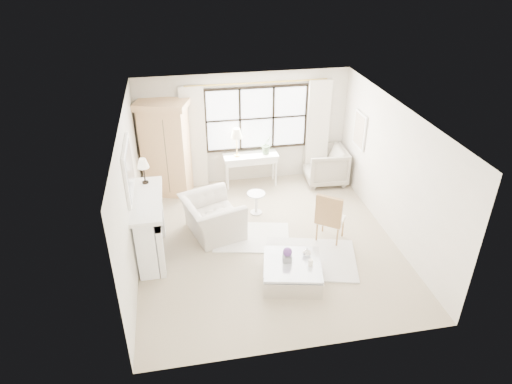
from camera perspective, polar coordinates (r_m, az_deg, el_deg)
The scene contains 32 objects.
floor at distance 9.22m, azimuth 1.38°, elevation -6.26°, with size 5.50×5.50×0.00m, color tan.
ceiling at distance 7.95m, azimuth 1.62°, elevation 9.73°, with size 5.50×5.50×0.00m, color white.
wall_back at distance 10.96m, azimuth -1.50°, elevation 7.89°, with size 5.00×5.00×0.00m, color beige.
wall_front at distance 6.30m, azimuth 6.74°, elevation -10.66°, with size 5.00×5.00×0.00m, color silver.
wall_left at distance 8.40m, azimuth -15.44°, elevation -0.39°, with size 5.50×5.50×0.00m, color beige.
wall_right at distance 9.30m, azimuth 16.76°, elevation 2.44°, with size 5.50×5.50×0.00m, color silver.
window_pane at distance 10.90m, azimuth 0.08°, elevation 9.18°, with size 2.40×0.02×1.50m, color silver.
window_frame at distance 10.89m, azimuth 0.09°, elevation 9.16°, with size 2.50×0.04×1.50m, color black, non-canonical shape.
curtain_rod at distance 10.57m, azimuth 0.14°, elevation 13.50°, with size 0.04×0.04×3.30m, color #AC8D3C.
curtain_left at distance 10.80m, azimuth -7.74°, elevation 6.63°, with size 0.55×0.10×2.47m, color beige.
curtain_right at distance 11.31m, azimuth 7.71°, elevation 7.71°, with size 0.55×0.10×2.47m, color silver.
fireplace at distance 8.74m, azimuth -13.36°, elevation -4.25°, with size 0.58×1.66×1.26m.
mirror_frame at distance 8.17m, azimuth -15.68°, elevation 2.61°, with size 0.05×1.15×0.95m, color white.
mirror_glass at distance 8.17m, azimuth -15.47°, elevation 2.63°, with size 0.02×1.00×0.80m, color silver.
art_frame at distance 10.60m, azimuth 12.85°, elevation 7.54°, with size 0.04×0.62×0.82m, color white.
art_canvas at distance 10.59m, azimuth 12.75°, elevation 7.54°, with size 0.01×0.52×0.72m, color #C7B39A.
mantel_lamp at distance 8.76m, azimuth -13.95°, elevation 3.37°, with size 0.22×0.22×0.51m.
armoire at distance 10.63m, azimuth -11.21°, elevation 5.39°, with size 1.28×1.00×2.24m.
console_table at distance 11.09m, azimuth -0.65°, elevation 2.80°, with size 1.31×0.48×0.80m.
console_lamp at distance 10.65m, azimuth -2.45°, elevation 7.25°, with size 0.28×0.28×0.69m.
orchid_plant at distance 10.89m, azimuth 1.35°, elevation 5.99°, with size 0.26×0.21×0.48m, color #56714B.
side_table at distance 9.95m, azimuth 0.02°, elevation -1.03°, with size 0.40×0.40×0.51m.
rug_left at distance 9.33m, azimuth -0.52°, elevation -5.65°, with size 1.50×1.06×0.03m, color white.
rug_right at distance 8.82m, azimuth 6.77°, elevation -8.27°, with size 1.71×1.29×0.03m, color silver.
club_armchair at distance 9.31m, azimuth -5.49°, elevation -3.10°, with size 1.21×1.06×0.79m, color beige.
wingback_chair at distance 11.33m, azimuth 8.61°, elevation 3.33°, with size 0.96×0.98×0.90m, color #A59C8B.
french_chair at distance 9.23m, azimuth 9.22°, elevation -4.29°, with size 0.67×0.67×1.08m.
coffee_table at distance 8.21m, azimuth 4.53°, elevation -9.94°, with size 1.19×1.19×0.38m.
planter_box at distance 8.10m, azimuth 3.92°, elevation -8.26°, with size 0.15×0.15×0.12m, color slate.
planter_flowers at distance 8.01m, azimuth 3.96°, elevation -7.47°, with size 0.16×0.16×0.16m, color #593078.
pillar_candle at distance 8.04m, azimuth 6.84°, elevation -8.76°, with size 0.09×0.09×0.12m, color white.
coffee_vase at distance 8.23m, azimuth 6.37°, elevation -7.47°, with size 0.16×0.16×0.16m, color silver.
Camera 1 is at (-1.59, -7.31, 5.40)m, focal length 32.00 mm.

